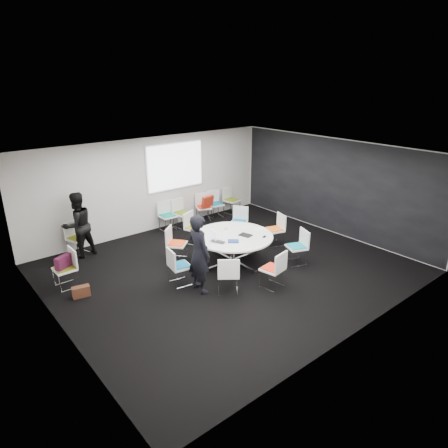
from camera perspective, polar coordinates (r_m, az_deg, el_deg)
room_shell at (r=9.39m, az=1.05°, el=1.48°), size 8.08×7.08×2.88m
conference_table at (r=9.98m, az=1.26°, el=-2.79°), size 1.99×1.99×0.73m
projection_screen at (r=12.36m, az=-6.94°, el=8.19°), size 1.90×0.03×1.35m
chair_ring_a at (r=11.18m, az=7.24°, el=-1.62°), size 0.57×0.57×0.88m
chair_ring_b at (r=11.66m, az=2.12°, el=-0.52°), size 0.63×0.63×0.88m
chair_ring_c at (r=11.24m, az=-4.25°, el=-1.39°), size 0.59×0.58×0.88m
chair_ring_d at (r=10.25m, az=-6.77°, el=-3.72°), size 0.64×0.64×0.88m
chair_ring_e at (r=9.12m, az=-6.34°, el=-6.96°), size 0.51×0.52×0.88m
chair_ring_f at (r=8.73m, az=0.62°, el=-8.14°), size 0.64×0.64×0.88m
chair_ring_g at (r=9.00m, az=6.98°, el=-7.37°), size 0.53×0.53×0.88m
chair_ring_h at (r=10.18m, az=10.32°, el=-4.12°), size 0.58×0.59×0.88m
chair_back_a at (r=12.28m, az=-8.03°, el=0.39°), size 0.47×0.46×0.88m
chair_back_b at (r=12.48m, az=-6.05°, el=0.82°), size 0.50×0.49×0.88m
chair_back_c at (r=12.98m, az=-2.91°, el=1.69°), size 0.60×0.59×0.88m
chair_back_d at (r=13.27m, az=-1.23°, el=2.14°), size 0.53×0.53×0.88m
chair_back_e at (r=13.69m, az=1.06°, el=2.73°), size 0.54×0.53×0.88m
chair_spare_left at (r=9.61m, az=-21.59°, el=-6.86°), size 0.45×0.46×0.88m
chair_person_back at (r=11.21m, az=-20.12°, el=-2.72°), size 0.58×0.57×0.88m
person_main at (r=8.56m, az=-3.59°, el=-4.24°), size 0.44×0.66×1.77m
person_back at (r=10.86m, az=-20.16°, el=-0.14°), size 0.95×0.80×1.72m
laptop at (r=9.53m, az=-0.74°, el=-2.43°), size 0.36×0.42×0.03m
laptop_lid at (r=9.59m, az=-1.53°, el=-1.53°), size 0.09×0.29×0.22m
notebook_black at (r=9.90m, az=3.10°, el=-1.59°), size 0.29×0.35×0.02m
tablet_folio at (r=9.53m, az=1.35°, el=-2.46°), size 0.33×0.32×0.03m
papers_right at (r=10.45m, az=3.24°, el=-0.42°), size 0.32×0.24×0.00m
papers_front at (r=10.34m, az=5.11°, el=-0.70°), size 0.36×0.33×0.00m
cup at (r=10.23m, az=0.26°, el=-0.59°), size 0.08×0.08×0.09m
phone at (r=9.85m, az=5.79°, el=-1.82°), size 0.16×0.12×0.01m
maroon_bag at (r=9.47m, az=-21.95°, el=-5.02°), size 0.42×0.31×0.28m
brown_bag at (r=9.17m, az=-19.73°, el=-9.07°), size 0.38×0.23×0.24m
red_jacket at (r=12.67m, az=-2.36°, el=3.24°), size 0.46×0.22×0.36m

